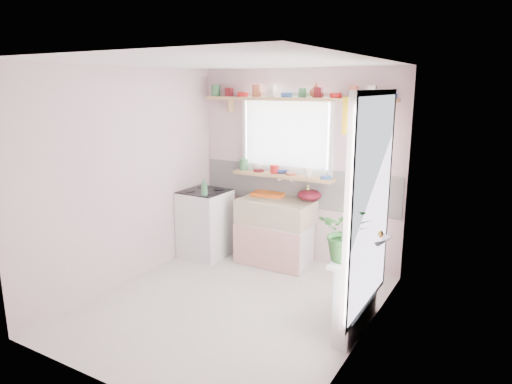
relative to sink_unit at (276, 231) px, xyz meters
The scene contains 19 objects.
room 1.31m from the sink_unit, 28.17° to the right, with size 3.20×3.20×3.20m.
sink_unit is the anchor object (origin of this frame).
cooker 0.98m from the sink_unit, 165.62° to the right, with size 0.58×0.58×0.93m.
radiator_ledge 1.82m from the sink_unit, 37.05° to the right, with size 0.22×0.95×0.78m.
windowsill 0.73m from the sink_unit, 90.00° to the left, with size 1.40×0.22×0.04m, color tan.
pine_shelf 1.70m from the sink_unit, 49.64° to the left, with size 2.52×0.24×0.04m, color tan.
shelf_crockery 1.77m from the sink_unit, 58.75° to the left, with size 2.47×0.11×0.12m.
sill_crockery 0.81m from the sink_unit, 104.89° to the left, with size 1.35×0.11×0.12m.
dish_tray 0.53m from the sink_unit, 134.94° to the left, with size 0.43×0.32×0.04m, color orange.
colander 0.65m from the sink_unit, 28.84° to the left, with size 0.31×0.31×0.14m, color #5B0F1C.
jade_plant 2.04m from the sink_unit, 43.68° to the right, with size 0.46×0.40×0.52m, color #2C6528.
fruit_bowl 1.72m from the sink_unit, 28.15° to the right, with size 0.32×0.32×0.08m, color silver.
herb_pot 1.79m from the sink_unit, 31.11° to the right, with size 0.11×0.08×0.21m, color #2E5B24.
soap_bottle_sink 0.66m from the sink_unit, 30.34° to the left, with size 0.09×0.09×0.20m, color #D5DD62.
sill_cup 0.92m from the sink_unit, 149.43° to the left, with size 0.13×0.13×0.10m, color silver.
sill_bowl 0.80m from the sink_unit, 100.21° to the left, with size 0.18×0.18×0.06m, color #2F459A.
shelf_vase 1.86m from the sink_unit, 29.85° to the left, with size 0.16×0.16×0.17m, color #A14C31.
cooker_bottle 1.09m from the sink_unit, 149.49° to the right, with size 0.09×0.09×0.22m, color #387148.
fruit 1.74m from the sink_unit, 27.87° to the right, with size 0.20×0.14×0.10m.
Camera 1 is at (2.48, -3.72, 2.28)m, focal length 32.00 mm.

